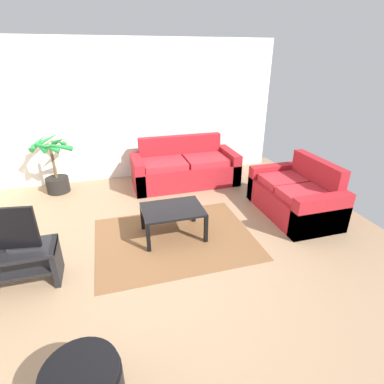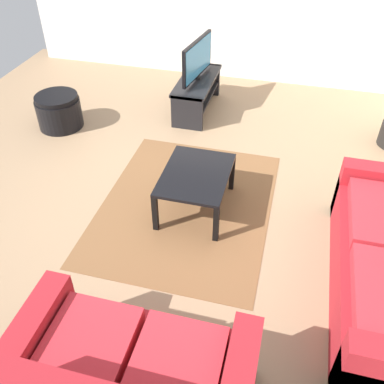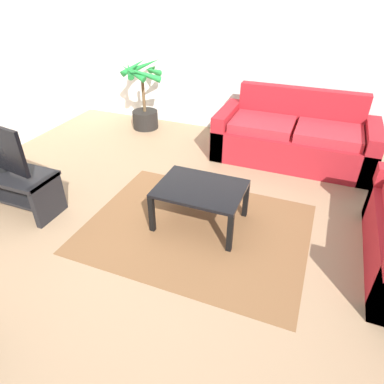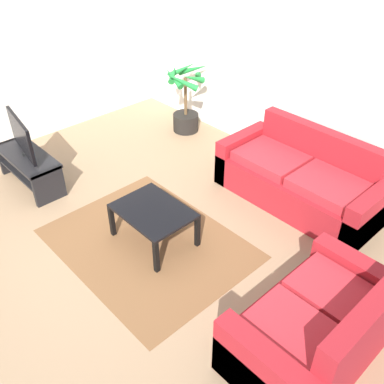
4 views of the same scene
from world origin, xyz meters
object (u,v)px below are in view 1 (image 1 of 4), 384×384
Objects in this scene: couch_main at (185,169)px; potted_palm at (55,169)px; coffee_table at (173,212)px; couch_loveseat at (295,197)px; tv_stand at (5,264)px.

potted_palm is (-2.42, 0.26, 0.16)m from couch_main.
coffee_table is 0.77× the size of potted_palm.
coffee_table is at bearing -109.98° from couch_main.
couch_main is at bearing 128.74° from couch_loveseat.
couch_main and couch_loveseat have the same top height.
couch_loveseat is at bearing 8.15° from tv_stand.
couch_main is 1.94m from coffee_table.
tv_stand is 2.59m from potted_palm.
potted_palm is at bearing 152.39° from couch_loveseat.
coffee_table is 2.73m from potted_palm.
couch_main is 3.54m from tv_stand.
couch_main is 2.43× the size of coffee_table.
potted_palm reaches higher than couch_loveseat.
couch_main is at bearing 70.02° from coffee_table.
potted_palm is (0.25, 2.58, 0.16)m from tv_stand.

